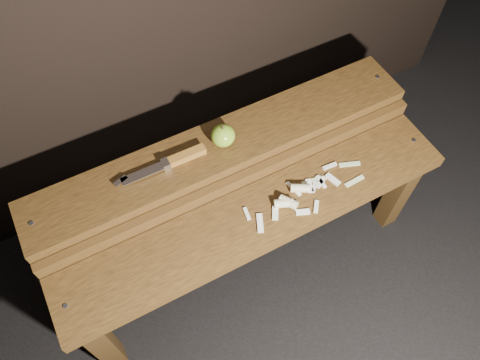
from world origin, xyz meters
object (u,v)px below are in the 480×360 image
bench_rear_tier (224,161)px  apple (223,136)px  knife (176,160)px  bench_front_tier (259,228)px

bench_rear_tier → apple: bearing=53.0°
apple → knife: apple is taller
bench_front_tier → apple: apple is taller
knife → bench_front_tier: bearing=-57.5°
bench_rear_tier → knife: (-0.15, 0.00, 0.10)m
bench_front_tier → knife: bearing=122.5°
apple → knife: size_ratio=0.28×
apple → bench_front_tier: bearing=-90.8°
bench_front_tier → bench_rear_tier: 0.23m
bench_rear_tier → knife: 0.18m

